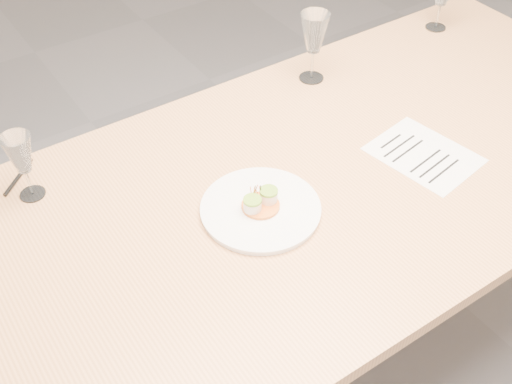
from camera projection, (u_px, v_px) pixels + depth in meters
ground at (278, 354)px, 2.14m from camera, size 7.00×7.00×0.00m
dining_table at (284, 208)px, 1.68m from camera, size 2.40×1.00×0.75m
dinner_plate at (261, 208)px, 1.56m from camera, size 0.30×0.30×0.08m
recipe_sheet at (424, 155)px, 1.73m from camera, size 0.25×0.30×0.00m
ballpoint_pen at (19, 177)px, 1.66m from camera, size 0.11×0.11×0.01m
wine_glass_1 at (20, 155)px, 1.53m from camera, size 0.07×0.07×0.18m
wine_glass_2 at (314, 34)px, 1.90m from camera, size 0.09×0.09×0.22m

